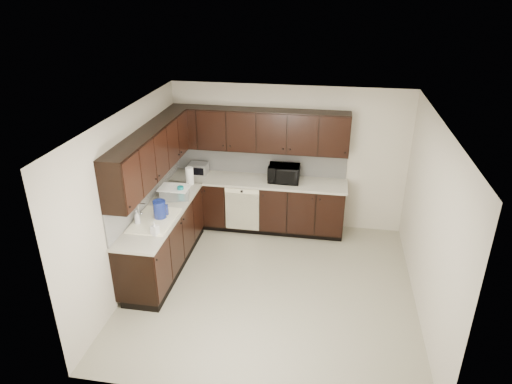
% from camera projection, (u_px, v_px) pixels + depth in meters
% --- Properties ---
extents(floor, '(4.00, 4.00, 0.00)m').
position_uv_depth(floor, '(271.00, 287.00, 6.57)').
color(floor, '#9C9781').
rests_on(floor, ground).
extents(ceiling, '(4.00, 4.00, 0.00)m').
position_uv_depth(ceiling, '(274.00, 119.00, 5.52)').
color(ceiling, white).
rests_on(ceiling, wall_back).
extents(wall_back, '(4.00, 0.02, 2.50)m').
position_uv_depth(wall_back, '(288.00, 158.00, 7.83)').
color(wall_back, beige).
rests_on(wall_back, floor).
extents(wall_left, '(0.02, 4.00, 2.50)m').
position_uv_depth(wall_left, '(130.00, 199.00, 6.35)').
color(wall_left, beige).
rests_on(wall_left, floor).
extents(wall_right, '(0.02, 4.00, 2.50)m').
position_uv_depth(wall_right, '(430.00, 223.00, 5.74)').
color(wall_right, beige).
rests_on(wall_right, floor).
extents(wall_front, '(4.00, 0.02, 2.50)m').
position_uv_depth(wall_front, '(244.00, 307.00, 4.26)').
color(wall_front, beige).
rests_on(wall_front, floor).
extents(lower_cabinets, '(3.00, 2.80, 0.90)m').
position_uv_depth(lower_cabinets, '(221.00, 220.00, 7.54)').
color(lower_cabinets, black).
rests_on(lower_cabinets, floor).
extents(countertop, '(3.03, 2.83, 0.04)m').
position_uv_depth(countertop, '(219.00, 193.00, 7.33)').
color(countertop, '#B4AF9D').
rests_on(countertop, lower_cabinets).
extents(backsplash, '(3.00, 2.80, 0.48)m').
position_uv_depth(backsplash, '(209.00, 172.00, 7.44)').
color(backsplash, '#AFAEAA').
rests_on(backsplash, countertop).
extents(upper_cabinets, '(3.00, 2.80, 0.70)m').
position_uv_depth(upper_cabinets, '(213.00, 140.00, 7.07)').
color(upper_cabinets, black).
rests_on(upper_cabinets, wall_back).
extents(dishwasher, '(0.58, 0.04, 0.78)m').
position_uv_depth(dishwasher, '(242.00, 207.00, 7.71)').
color(dishwasher, '#F3EDC6').
rests_on(dishwasher, lower_cabinets).
extents(sink, '(0.54, 0.82, 0.42)m').
position_uv_depth(sink, '(154.00, 225.00, 6.44)').
color(sink, '#F3EDC6').
rests_on(sink, countertop).
extents(microwave, '(0.52, 0.36, 0.29)m').
position_uv_depth(microwave, '(284.00, 173.00, 7.64)').
color(microwave, black).
rests_on(microwave, countertop).
extents(soap_bottle_a, '(0.11, 0.11, 0.20)m').
position_uv_depth(soap_bottle_a, '(155.00, 228.00, 6.03)').
color(soap_bottle_a, gray).
rests_on(soap_bottle_a, countertop).
extents(soap_bottle_b, '(0.09, 0.09, 0.22)m').
position_uv_depth(soap_bottle_b, '(137.00, 217.00, 6.29)').
color(soap_bottle_b, gray).
rests_on(soap_bottle_b, countertop).
extents(toaster_oven, '(0.32, 0.24, 0.20)m').
position_uv_depth(toaster_oven, '(198.00, 169.00, 7.94)').
color(toaster_oven, silver).
rests_on(toaster_oven, countertop).
extents(storage_bin, '(0.51, 0.43, 0.17)m').
position_uv_depth(storage_bin, '(175.00, 193.00, 7.08)').
color(storage_bin, white).
rests_on(storage_bin, countertop).
extents(blue_pitcher, '(0.24, 0.24, 0.27)m').
position_uv_depth(blue_pitcher, '(160.00, 210.00, 6.44)').
color(blue_pitcher, navy).
rests_on(blue_pitcher, countertop).
extents(teal_tumbler, '(0.11, 0.11, 0.22)m').
position_uv_depth(teal_tumbler, '(181.00, 193.00, 7.01)').
color(teal_tumbler, '#0B7A81').
rests_on(teal_tumbler, countertop).
extents(paper_towel_roll, '(0.16, 0.16, 0.29)m').
position_uv_depth(paper_towel_roll, '(190.00, 176.00, 7.53)').
color(paper_towel_roll, white).
rests_on(paper_towel_roll, countertop).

